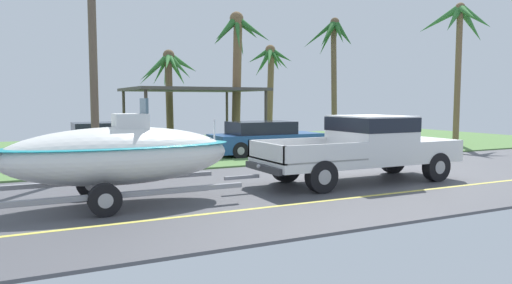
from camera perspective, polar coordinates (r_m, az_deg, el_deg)
name	(u,v)px	position (r m, az deg, el deg)	size (l,w,h in m)	color
ground	(262,151)	(21.44, 0.77, -1.06)	(36.00, 22.00, 0.11)	#4C4C51
pickup_truck_towing	(370,144)	(13.68, 13.28, -0.28)	(6.01, 2.02, 1.81)	silver
boat_on_trailer	(119,155)	(10.73, -15.90, -1.50)	(6.04, 2.20, 2.28)	gray
parked_sedan_near	(111,140)	(19.67, -16.79, 0.18)	(4.34, 1.83, 1.38)	#B21E19
parked_sedan_far	(265,139)	(19.62, 1.04, 0.38)	(4.52, 1.83, 1.38)	#234C89
carport_awning	(192,91)	(23.51, -7.56, 6.00)	(6.09, 5.15, 2.82)	#4C4238
palm_tree_near_left	(333,45)	(26.52, 9.14, 11.21)	(2.56, 2.48, 6.62)	brown
palm_tree_near_right	(460,33)	(26.25, 22.91, 11.73)	(2.79, 3.40, 7.00)	brown
palm_tree_mid	(169,73)	(26.33, -10.20, 8.00)	(3.49, 3.10, 4.92)	brown
palm_tree_far_left	(237,48)	(24.32, -2.30, 11.00)	(2.79, 2.92, 6.60)	brown
palm_tree_far_right	(270,67)	(28.05, 1.67, 8.80)	(2.65, 3.17, 5.41)	brown
utility_pole	(93,45)	(15.43, -18.72, 10.79)	(0.24, 1.80, 7.45)	brown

